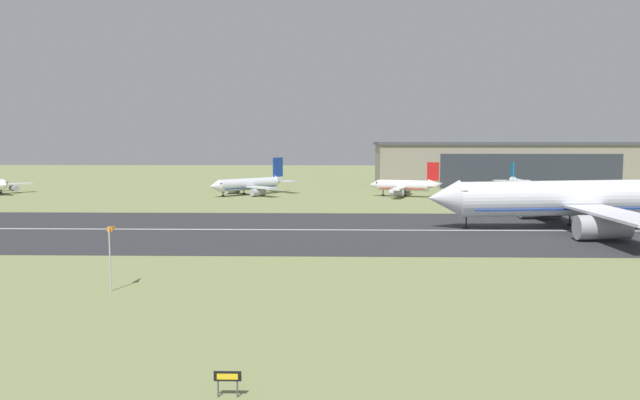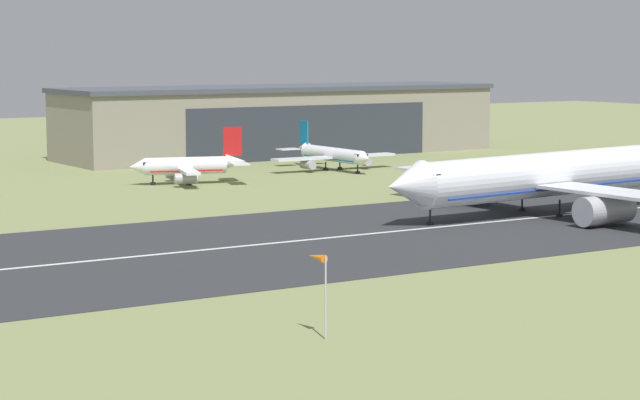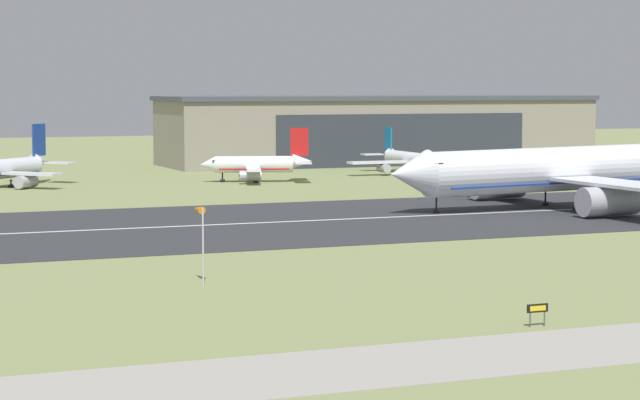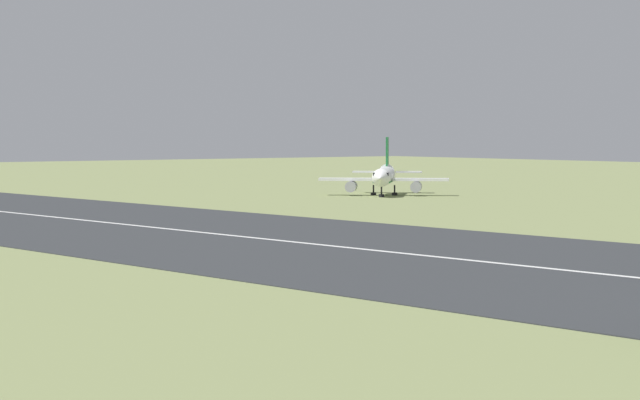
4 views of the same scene
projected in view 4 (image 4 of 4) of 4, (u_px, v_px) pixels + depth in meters
name	position (u px, v px, depth m)	size (l,w,h in m)	color
runway_strip	(383.00, 252.00, 125.06)	(374.53, 45.63, 0.06)	#2B2D30
runway_centreline	(383.00, 251.00, 125.06)	(337.08, 0.70, 0.01)	silver
airplane_parked_centre	(384.00, 177.00, 227.06)	(18.39, 18.58, 8.70)	white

